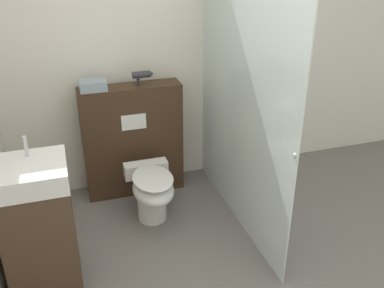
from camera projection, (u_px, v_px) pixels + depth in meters
wall_back at (165, 55)px, 3.95m from camera, size 8.00×0.06×2.50m
partition_panel at (133, 140)px, 3.98m from camera, size 0.91×0.24×1.06m
shower_glass at (241, 103)px, 3.35m from camera, size 0.04×1.76×2.13m
toilet at (152, 191)px, 3.62m from camera, size 0.38×0.57×0.47m
sink_vanity at (39, 228)px, 2.86m from camera, size 0.46×0.45×1.11m
hair_drier at (142, 75)px, 3.73m from camera, size 0.19×0.06×0.12m
folded_towel at (93, 85)px, 3.62m from camera, size 0.23×0.17×0.09m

